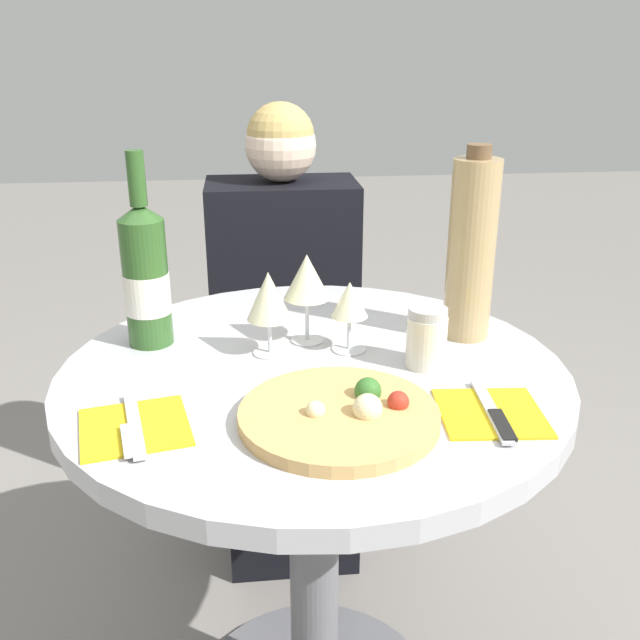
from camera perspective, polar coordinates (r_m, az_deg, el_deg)
name	(u,v)px	position (r m, az deg, el deg)	size (l,w,h in m)	color
dining_table	(314,466)	(1.30, -0.50, -11.63)	(0.86, 0.86, 0.77)	slate
chair_behind_diner	(284,365)	(2.06, -2.90, -3.63)	(0.37, 0.37, 0.84)	slate
seated_diner	(287,356)	(1.89, -2.70, -2.90)	(0.38, 0.47, 1.15)	black
pizza_large	(342,415)	(1.03, 1.76, -7.57)	(0.29, 0.29, 0.05)	tan
wine_bottle	(146,276)	(1.29, -13.78, 3.46)	(0.08, 0.08, 0.35)	#2D5623
tall_carafe	(471,249)	(1.31, 12.01, 5.57)	(0.09, 0.09, 0.35)	tan
sugar_shaker	(427,338)	(1.20, 8.52, -1.40)	(0.07, 0.07, 0.10)	silver
wine_glass_front_left	(269,297)	(1.22, -4.13, 1.84)	(0.08, 0.08, 0.15)	silver
wine_glass_center	(307,278)	(1.26, -1.07, 3.38)	(0.08, 0.08, 0.16)	silver
wine_glass_front_right	(350,302)	(1.23, 2.38, 1.48)	(0.06, 0.06, 0.13)	silver
place_setting_left	(134,428)	(1.05, -14.64, -8.32)	(0.18, 0.19, 0.01)	gold
place_setting_right	(492,413)	(1.09, 13.57, -7.26)	(0.16, 0.19, 0.01)	gold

